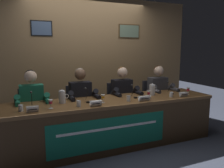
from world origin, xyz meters
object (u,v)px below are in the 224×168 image
Objects in this scene: conference_table at (115,116)px; nameplate_center_right at (144,98)px; juice_glass_far_right at (188,90)px; water_cup_center_left at (79,104)px; panelist_far_left at (32,103)px; microphone_far_right at (171,90)px; nameplate_far_left at (33,109)px; juice_glass_far_left at (51,102)px; microphone_far_left at (32,102)px; panelist_far_right at (160,92)px; juice_glass_center_right at (149,93)px; water_cup_center_right at (129,99)px; water_pitcher_left_side at (62,97)px; microphone_center_left at (87,97)px; panelist_center_left at (82,99)px; nameplate_center_left at (96,103)px; nameplate_far_right at (184,94)px; water_cup_far_right at (171,95)px; panelist_center_right at (124,95)px; water_cup_far_left at (21,108)px; water_pitcher_right_side at (152,90)px; microphone_center_right at (134,93)px; chair_far_left at (32,117)px; chair_center_right at (119,107)px; chair_center_left at (79,112)px; juice_glass_center_left at (103,97)px; chair_far_right at (154,103)px.

conference_table is 17.64× the size of nameplate_center_right.
water_cup_center_left is at bearing -178.10° from juice_glass_far_right.
panelist_far_left is 5.72× the size of microphone_far_right.
nameplate_far_left is 2.38m from microphone_far_right.
juice_glass_far_left is (0.24, 0.09, 0.05)m from nameplate_far_left.
microphone_far_left is 0.17× the size of panelist_far_right.
juice_glass_center_right is 1.46× the size of water_cup_center_right.
conference_table is 16.48× the size of water_pitcher_left_side.
microphone_center_left is 1.82m from juice_glass_far_right.
panelist_center_left is at bearing 128.35° from conference_table.
nameplate_center_left is 0.24m from water_cup_center_left.
panelist_far_left is 2.64m from juice_glass_far_right.
juice_glass_far_right is (0.20, 0.12, 0.05)m from nameplate_far_right.
water_cup_center_right is 1.00× the size of water_cup_far_right.
panelist_center_right reaches higher than nameplate_far_left.
water_cup_center_left is at bearing -172.50° from microphone_far_right.
panelist_center_right is at bearing 17.33° from water_cup_far_left.
water_pitcher_left_side is at bearing 178.81° from water_pitcher_right_side.
panelist_center_left reaches higher than microphone_center_right.
microphone_far_right is 1.03× the size of water_pitcher_right_side.
nameplate_far_left is 2.21m from water_cup_far_right.
nameplate_far_right is (0.01, -0.67, 0.08)m from panelist_far_right.
microphone_far_right is at bearing -9.28° from panelist_far_left.
panelist_far_right reaches higher than nameplate_far_right.
juice_glass_far_left is 0.59× the size of water_pitcher_left_side.
juice_glass_far_right is at bearing 0.41° from juice_glass_far_left.
conference_table is at bearing 4.00° from juice_glass_far_left.
chair_far_left is 0.74× the size of panelist_far_left.
panelist_far_left is 0.61m from juice_glass_far_left.
juice_glass_far_right is (0.21, -0.55, 0.12)m from panelist_far_right.
chair_center_right is (0.40, 0.69, -0.08)m from conference_table.
chair_far_left and chair_center_left have the same top height.
microphone_far_left is 0.64m from water_cup_center_left.
microphone_far_left is at bearing -166.96° from water_pitcher_left_side.
juice_glass_far_left is at bearing -157.76° from panelist_center_right.
water_cup_center_left is at bearing -140.95° from chair_center_right.
chair_far_left is 1.62m from panelist_center_right.
juice_glass_far_left is at bearing 177.22° from nameplate_far_right.
microphone_far_right is at bearing 12.52° from water_cup_center_right.
panelist_far_left is (0.00, -0.20, 0.28)m from chair_far_left.
panelist_far_left reaches higher than water_cup_center_right.
microphone_far_left is at bearing -179.28° from microphone_far_right.
water_pitcher_left_side and water_pitcher_right_side have the same top height.
conference_table is 16.01× the size of microphone_center_right.
water_cup_far_left is at bearing -107.41° from panelist_far_left.
conference_table is 0.86m from water_pitcher_left_side.
chair_far_left is 7.34× the size of juice_glass_center_left.
microphone_far_left reaches higher than chair_far_right.
nameplate_far_left is 1.77× the size of water_cup_center_left.
nameplate_far_right is (2.55, -0.12, 0.00)m from water_cup_far_left.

